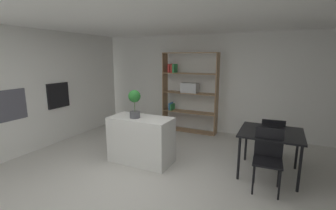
{
  "coord_description": "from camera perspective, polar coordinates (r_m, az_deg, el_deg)",
  "views": [
    {
      "loc": [
        1.95,
        -3.0,
        2.02
      ],
      "look_at": [
        0.06,
        0.92,
        1.13
      ],
      "focal_mm": 25.34,
      "sensor_mm": 36.0,
      "label": 1
    }
  ],
  "objects": [
    {
      "name": "ceiling_slab",
      "position": [
        3.63,
        -7.7,
        21.22
      ],
      "size": [
        6.93,
        6.52,
        0.06
      ],
      "color": "white",
      "rests_on": "ground_plane"
    },
    {
      "name": "dining_table",
      "position": [
        4.42,
        23.5,
        -6.88
      ],
      "size": [
        1.01,
        0.95,
        0.77
      ],
      "color": "black",
      "rests_on": "ground_plane"
    },
    {
      "name": "kitchen_island",
      "position": [
        4.66,
        -6.47,
        -8.29
      ],
      "size": [
        1.2,
        0.6,
        0.89
      ],
      "primitive_type": "cube",
      "color": "silver",
      "rests_on": "ground_plane"
    },
    {
      "name": "cabinet_niche_splashback",
      "position": [
        5.46,
        -35.37,
        -0.42
      ],
      "size": [
        0.01,
        1.01,
        0.61
      ],
      "color": "#4C4C56",
      "rests_on": "ground_plane"
    },
    {
      "name": "open_bookshelf",
      "position": [
        6.41,
        4.64,
        3.25
      ],
      "size": [
        1.5,
        0.31,
        2.13
      ],
      "color": "#997551",
      "rests_on": "ground_plane"
    },
    {
      "name": "tall_cabinet_run_left",
      "position": [
        5.92,
        -33.3,
        2.69
      ],
      "size": [
        0.61,
        5.89,
        2.6
      ],
      "primitive_type": "cube",
      "color": "silver",
      "rests_on": "ground_plane"
    },
    {
      "name": "dining_chair_far",
      "position": [
        4.96,
        23.72,
        -6.89
      ],
      "size": [
        0.44,
        0.46,
        0.88
      ],
      "rotation": [
        0.0,
        0.0,
        3.23
      ],
      "color": "black",
      "rests_on": "ground_plane"
    },
    {
      "name": "built_in_oven",
      "position": [
        6.15,
        -24.89,
        2.14
      ],
      "size": [
        0.06,
        0.57,
        0.58
      ],
      "color": "black",
      "rests_on": "ground_plane"
    },
    {
      "name": "ground_plane",
      "position": [
        4.11,
        -6.67,
        -17.97
      ],
      "size": [
        9.54,
        9.54,
        0.0
      ],
      "primitive_type": "plane",
      "color": "beige"
    },
    {
      "name": "dining_chair_near",
      "position": [
        4.0,
        22.93,
        -10.8
      ],
      "size": [
        0.43,
        0.44,
        0.94
      ],
      "rotation": [
        0.0,
        0.0,
        0.05
      ],
      "color": "black",
      "rests_on": "ground_plane"
    },
    {
      "name": "back_partition",
      "position": [
        6.57,
        8.35,
        5.15
      ],
      "size": [
        6.93,
        0.06,
        2.6
      ],
      "primitive_type": "cube",
      "color": "silver",
      "rests_on": "ground_plane"
    },
    {
      "name": "potted_plant_on_island",
      "position": [
        4.45,
        -8.05,
        0.9
      ],
      "size": [
        0.23,
        0.23,
        0.53
      ],
      "color": "#4C4C51",
      "rests_on": "kitchen_island"
    }
  ]
}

